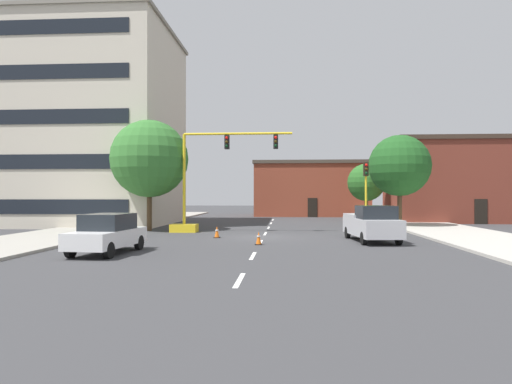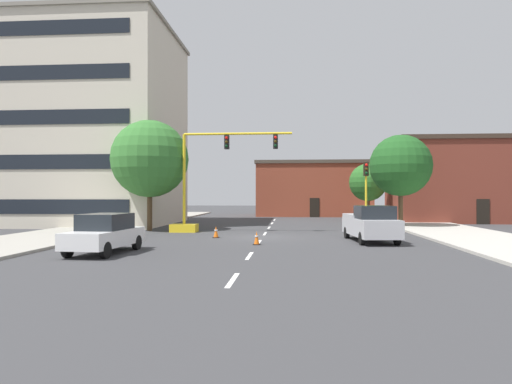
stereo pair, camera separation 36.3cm
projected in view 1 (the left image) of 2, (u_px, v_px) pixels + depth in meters
ground_plane at (263, 237)px, 27.77m from camera, size 160.00×160.00×0.00m
sidewalk_left at (111, 226)px, 36.60m from camera, size 6.00×56.00×0.14m
sidewalk_right at (434, 228)px, 34.91m from camera, size 6.00×56.00×0.14m
lane_stripe_seg_0 at (239, 280)px, 13.80m from camera, size 0.16×2.40×0.01m
lane_stripe_seg_1 at (253, 256)px, 19.29m from camera, size 0.16×2.40×0.01m
lane_stripe_seg_2 at (260, 242)px, 24.78m from camera, size 0.16×2.40×0.01m
lane_stripe_seg_3 at (265, 234)px, 30.27m from camera, size 0.16×2.40×0.01m
lane_stripe_seg_4 at (269, 228)px, 35.75m from camera, size 0.16×2.40×0.01m
lane_stripe_seg_5 at (271, 223)px, 41.24m from camera, size 0.16×2.40×0.01m
lane_stripe_seg_6 at (273, 220)px, 46.73m from camera, size 0.16×2.40×0.01m
building_tall_left at (86, 127)px, 40.54m from camera, size 15.47×13.33×17.06m
building_brick_center at (311, 189)px, 56.84m from camera, size 13.81×9.02×6.59m
building_row_right at (463, 180)px, 44.01m from camera, size 13.84×8.35×7.88m
traffic_signal_gantry at (199, 200)px, 31.50m from camera, size 8.33×1.20×6.83m
traffic_light_pole_right at (366, 181)px, 31.39m from camera, size 0.32×0.47×4.80m
tree_left_near at (149, 159)px, 32.74m from camera, size 5.53×5.53×7.91m
tree_right_mid at (400, 166)px, 36.19m from camera, size 4.84×4.84×7.30m
tree_right_far at (366, 183)px, 45.50m from camera, size 3.71×3.71×5.65m
pickup_truck_silver at (372, 224)px, 25.21m from camera, size 2.49×5.56×1.99m
sedan_white_near_left at (108, 233)px, 20.07m from camera, size 2.20×4.63×1.74m
traffic_cone_roadside_a at (259, 238)px, 23.57m from camera, size 0.36×0.36×0.69m
traffic_cone_roadside_b at (217, 232)px, 27.36m from camera, size 0.36×0.36×0.71m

